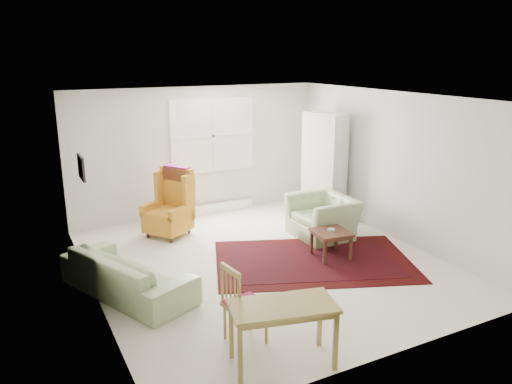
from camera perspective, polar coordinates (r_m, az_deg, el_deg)
name	(u,v)px	position (r m, az deg, el deg)	size (l,w,h in m)	color
room	(260,180)	(7.50, 0.44, 1.37)	(5.04, 5.54, 2.51)	beige
rug	(313,260)	(7.81, 6.55, -7.77)	(2.98, 1.92, 0.03)	black
sofa	(127,265)	(6.85, -14.55, -8.11)	(2.01, 0.78, 0.81)	#91A76F
armchair	(323,213)	(8.74, 7.70, -2.38)	(1.08, 0.95, 0.85)	#91A76F
wingback_chair	(167,203)	(8.75, -10.12, -1.25)	(0.69, 0.73, 1.20)	orange
coffee_table	(331,244)	(7.92, 8.54, -5.91)	(0.53, 0.53, 0.44)	#452115
stool	(171,223)	(8.89, -9.67, -3.52)	(0.33, 0.33, 0.45)	white
cabinet	(324,165)	(9.69, 7.81, 3.02)	(0.43, 0.81, 2.03)	silver
desk	(282,334)	(5.28, 3.04, -15.93)	(1.07, 0.53, 0.68)	#A18841
desk_chair	(245,303)	(5.57, -1.23, -12.60)	(0.41, 0.41, 0.93)	#A18841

